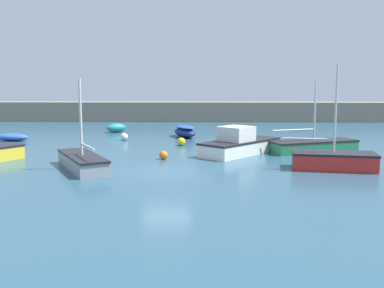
# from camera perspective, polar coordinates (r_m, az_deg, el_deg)

# --- Properties ---
(ground_plane) EXTENTS (120.00, 120.00, 0.20)m
(ground_plane) POSITION_cam_1_polar(r_m,az_deg,el_deg) (22.18, -3.46, -3.98)
(ground_plane) COLOR #284C60
(harbor_breakwater) EXTENTS (65.22, 2.74, 2.34)m
(harbor_breakwater) POSITION_cam_1_polar(r_m,az_deg,el_deg) (52.57, -0.59, 4.35)
(harbor_breakwater) COLOR gray
(harbor_breakwater) RESTS_ON ground_plane
(motorboat_grey_hull) EXTENTS (5.74, 6.11, 1.82)m
(motorboat_grey_hull) POSITION_cam_1_polar(r_m,az_deg,el_deg) (27.82, 6.33, -0.02)
(motorboat_grey_hull) COLOR white
(motorboat_grey_hull) RESTS_ON ground_plane
(rowboat_with_red_cover) EXTENTS (2.62, 3.66, 0.99)m
(rowboat_with_red_cover) POSITION_cam_1_polar(r_m,az_deg,el_deg) (36.53, -0.96, 1.70)
(rowboat_with_red_cover) COLOR navy
(rowboat_with_red_cover) RESTS_ON ground_plane
(fishing_dinghy_green) EXTENTS (2.16, 2.05, 0.84)m
(fishing_dinghy_green) POSITION_cam_1_polar(r_m,az_deg,el_deg) (40.90, -10.05, 2.14)
(fishing_dinghy_green) COLOR teal
(fishing_dinghy_green) RESTS_ON ground_plane
(sailboat_twin_hulled) EXTENTS (3.91, 5.29, 4.81)m
(sailboat_twin_hulled) POSITION_cam_1_polar(r_m,az_deg,el_deg) (23.49, -14.43, -2.23)
(sailboat_twin_hulled) COLOR gray
(sailboat_twin_hulled) RESTS_ON ground_plane
(sailboat_tall_mast) EXTENTS (4.93, 2.53, 5.55)m
(sailboat_tall_mast) POSITION_cam_1_polar(r_m,az_deg,el_deg) (23.87, 18.33, -2.08)
(sailboat_tall_mast) COLOR red
(sailboat_tall_mast) RESTS_ON ground_plane
(sailboat_short_mast) EXTENTS (6.25, 3.73, 4.65)m
(sailboat_short_mast) POSITION_cam_1_polar(r_m,az_deg,el_deg) (29.62, 15.88, -0.24)
(sailboat_short_mast) COLOR #287A4C
(sailboat_short_mast) RESTS_ON ground_plane
(open_tender_yellow) EXTENTS (3.04, 1.77, 0.59)m
(open_tender_yellow) POSITION_cam_1_polar(r_m,az_deg,el_deg) (37.16, -22.88, 0.86)
(open_tender_yellow) COLOR #2D56B7
(open_tender_yellow) RESTS_ON ground_plane
(mooring_buoy_yellow) EXTENTS (0.59, 0.59, 0.59)m
(mooring_buoy_yellow) POSITION_cam_1_polar(r_m,az_deg,el_deg) (31.49, -1.43, 0.32)
(mooring_buoy_yellow) COLOR yellow
(mooring_buoy_yellow) RESTS_ON ground_plane
(mooring_buoy_white) EXTENTS (0.60, 0.60, 0.60)m
(mooring_buoy_white) POSITION_cam_1_polar(r_m,az_deg,el_deg) (34.84, -9.04, 0.97)
(mooring_buoy_white) COLOR white
(mooring_buoy_white) RESTS_ON ground_plane
(mooring_buoy_orange) EXTENTS (0.52, 0.52, 0.52)m
(mooring_buoy_orange) POSITION_cam_1_polar(r_m,az_deg,el_deg) (25.80, -3.82, -1.47)
(mooring_buoy_orange) COLOR orange
(mooring_buoy_orange) RESTS_ON ground_plane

